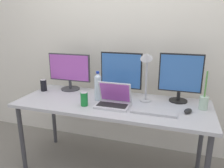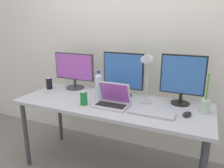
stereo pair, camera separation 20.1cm
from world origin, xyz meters
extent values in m
cube|color=silver|center=(0.00, 0.59, 1.30)|extent=(7.00, 0.08, 2.60)
cylinder|color=#424247|center=(-0.84, -0.29, 0.35)|extent=(0.04, 0.04, 0.71)
cylinder|color=#424247|center=(-0.84, 0.29, 0.35)|extent=(0.04, 0.04, 0.71)
cylinder|color=#424247|center=(0.84, 0.29, 0.35)|extent=(0.04, 0.04, 0.71)
cube|color=#B7B7BC|center=(0.00, 0.00, 0.72)|extent=(1.81, 0.69, 0.03)
cylinder|color=#38383D|center=(-0.57, 0.25, 0.75)|extent=(0.21, 0.21, 0.01)
cylinder|color=#38383D|center=(-0.57, 0.25, 0.80)|extent=(0.03, 0.03, 0.09)
cube|color=#38383D|center=(-0.57, 0.25, 0.99)|extent=(0.48, 0.02, 0.30)
cube|color=#A54CB2|center=(-0.57, 0.23, 0.99)|extent=(0.46, 0.01, 0.27)
cylinder|color=black|center=(0.03, 0.22, 0.75)|extent=(0.18, 0.18, 0.01)
cylinder|color=black|center=(0.03, 0.22, 0.79)|extent=(0.03, 0.03, 0.07)
cube|color=black|center=(0.03, 0.22, 1.00)|extent=(0.42, 0.02, 0.36)
cube|color=#3366B2|center=(0.03, 0.21, 1.00)|extent=(0.40, 0.01, 0.34)
cylinder|color=black|center=(0.59, 0.22, 0.75)|extent=(0.17, 0.17, 0.01)
cylinder|color=black|center=(0.59, 0.22, 0.80)|extent=(0.03, 0.03, 0.09)
cube|color=black|center=(0.59, 0.22, 1.02)|extent=(0.39, 0.02, 0.36)
cube|color=#3366B2|center=(0.59, 0.21, 1.02)|extent=(0.37, 0.01, 0.33)
cube|color=silver|center=(0.04, -0.10, 0.75)|extent=(0.30, 0.20, 0.02)
cube|color=black|center=(0.04, -0.12, 0.76)|extent=(0.27, 0.11, 0.00)
cube|color=silver|center=(0.04, -0.03, 0.86)|extent=(0.30, 0.08, 0.20)
cube|color=#A54CB2|center=(0.04, -0.04, 0.85)|extent=(0.27, 0.06, 0.17)
cube|color=#B2B2B7|center=(0.41, -0.12, 0.75)|extent=(0.38, 0.14, 0.02)
ellipsoid|color=black|center=(0.68, -0.04, 0.76)|extent=(0.09, 0.11, 0.03)
cylinder|color=silver|center=(-0.15, 0.02, 0.86)|extent=(0.07, 0.07, 0.24)
cone|color=silver|center=(-0.15, 0.02, 0.99)|extent=(0.06, 0.06, 0.03)
cylinder|color=#1938B2|center=(-0.15, 0.02, 1.02)|extent=(0.03, 0.03, 0.02)
cylinder|color=#197F33|center=(-0.21, -0.15, 0.80)|extent=(0.07, 0.07, 0.12)
cylinder|color=silver|center=(-0.21, -0.15, 0.86)|extent=(0.06, 0.06, 0.00)
cylinder|color=black|center=(-0.82, 0.11, 0.80)|extent=(0.07, 0.07, 0.12)
cylinder|color=silver|center=(-0.82, 0.11, 0.86)|extent=(0.06, 0.06, 0.00)
cylinder|color=#B2D1B7|center=(0.81, 0.08, 0.80)|extent=(0.07, 0.07, 0.12)
cylinder|color=#519342|center=(0.81, 0.08, 0.97)|extent=(0.01, 0.01, 0.22)
cylinder|color=#B7B7BC|center=(0.29, 0.13, 0.75)|extent=(0.11, 0.11, 0.01)
cylinder|color=#B7B7BC|center=(0.29, 0.13, 0.95)|extent=(0.02, 0.02, 0.40)
cone|color=#B7B7BC|center=(0.29, 0.07, 1.18)|extent=(0.11, 0.12, 0.11)
camera|label=1|loc=(0.59, -1.84, 1.48)|focal=35.00mm
camera|label=2|loc=(0.78, -1.77, 1.48)|focal=35.00mm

